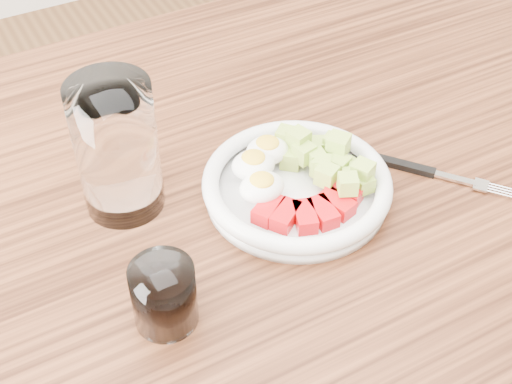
% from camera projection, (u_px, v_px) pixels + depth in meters
% --- Properties ---
extents(dining_table, '(1.50, 0.90, 0.77)m').
position_uv_depth(dining_table, '(268.00, 275.00, 0.84)').
color(dining_table, brown).
rests_on(dining_table, ground).
extents(bowl, '(0.21, 0.21, 0.05)m').
position_uv_depth(bowl, '(296.00, 182.00, 0.78)').
color(bowl, white).
rests_on(bowl, dining_table).
extents(fork, '(0.12, 0.14, 0.01)m').
position_uv_depth(fork, '(420.00, 170.00, 0.81)').
color(fork, black).
rests_on(fork, dining_table).
extents(water_glass, '(0.09, 0.09, 0.15)m').
position_uv_depth(water_glass, '(117.00, 148.00, 0.73)').
color(water_glass, white).
rests_on(water_glass, dining_table).
extents(coffee_glass, '(0.06, 0.06, 0.07)m').
position_uv_depth(coffee_glass, '(164.00, 296.00, 0.64)').
color(coffee_glass, white).
rests_on(coffee_glass, dining_table).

